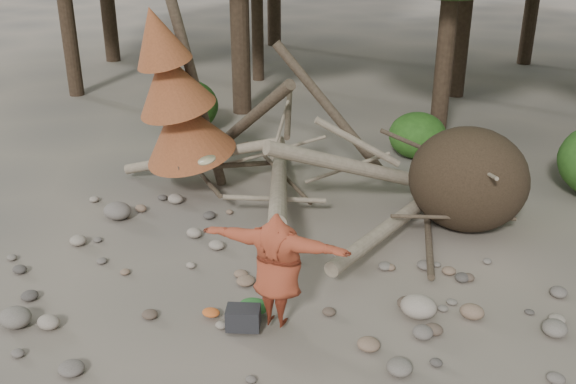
% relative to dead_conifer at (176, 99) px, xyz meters
% --- Properties ---
extents(ground, '(120.00, 120.00, 0.00)m').
position_rel_dead_conifer_xyz_m(ground, '(3.12, -3.37, -2.11)').
color(ground, '#514C44').
rests_on(ground, ground).
extents(deadfall_pile, '(8.55, 5.24, 3.30)m').
position_rel_dead_conifer_xyz_m(deadfall_pile, '(5.13, 0.87, -1.16)').
color(deadfall_pile, '#332619').
rests_on(deadfall_pile, ground).
extents(dead_conifer, '(2.06, 2.16, 4.35)m').
position_rel_dead_conifer_xyz_m(dead_conifer, '(0.00, 0.00, 0.00)').
color(dead_conifer, '#4C3F30').
rests_on(dead_conifer, ground).
extents(bush_left, '(1.80, 1.80, 1.44)m').
position_rel_dead_conifer_xyz_m(bush_left, '(-2.38, 3.83, -1.39)').
color(bush_left, '#214913').
rests_on(bush_left, ground).
extents(bush_mid, '(1.40, 1.40, 1.12)m').
position_rel_dead_conifer_xyz_m(bush_mid, '(3.92, 4.43, -1.55)').
color(bush_mid, '#2B5D1A').
rests_on(bush_mid, ground).
extents(frisbee_thrower, '(2.54, 0.90, 2.22)m').
position_rel_dead_conifer_xyz_m(frisbee_thrower, '(3.90, -3.47, -1.16)').
color(frisbee_thrower, maroon).
rests_on(frisbee_thrower, ground).
extents(backpack, '(0.56, 0.47, 0.32)m').
position_rel_dead_conifer_xyz_m(backpack, '(3.50, -3.76, -1.95)').
color(backpack, black).
rests_on(backpack, ground).
extents(cloth_green, '(0.47, 0.39, 0.17)m').
position_rel_dead_conifer_xyz_m(cloth_green, '(3.44, -3.33, -2.02)').
color(cloth_green, '#255D25').
rests_on(cloth_green, ground).
extents(cloth_orange, '(0.27, 0.22, 0.10)m').
position_rel_dead_conifer_xyz_m(cloth_orange, '(2.92, -3.69, -2.06)').
color(cloth_orange, '#BB5320').
rests_on(cloth_orange, ground).
extents(boulder_front_left, '(0.48, 0.43, 0.29)m').
position_rel_dead_conifer_xyz_m(boulder_front_left, '(0.45, -5.03, -1.97)').
color(boulder_front_left, '#696257').
rests_on(boulder_front_left, ground).
extents(boulder_mid_right, '(0.54, 0.49, 0.32)m').
position_rel_dead_conifer_xyz_m(boulder_mid_right, '(5.68, -2.35, -1.95)').
color(boulder_mid_right, gray).
rests_on(boulder_mid_right, ground).
extents(boulder_mid_left, '(0.55, 0.50, 0.33)m').
position_rel_dead_conifer_xyz_m(boulder_mid_left, '(-0.52, -1.51, -1.94)').
color(boulder_mid_left, '#665E56').
rests_on(boulder_mid_left, ground).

